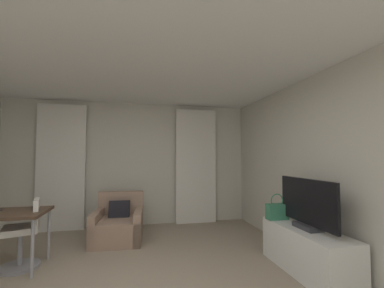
% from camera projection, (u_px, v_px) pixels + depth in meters
% --- Properties ---
extents(wall_window, '(5.12, 0.06, 2.60)m').
position_uv_depth(wall_window, '(133.00, 164.00, 5.34)').
color(wall_window, beige).
rests_on(wall_window, ground).
extents(wall_right, '(0.06, 6.12, 2.60)m').
position_uv_depth(wall_right, '(348.00, 170.00, 2.93)').
color(wall_right, beige).
rests_on(wall_right, ground).
extents(ceiling, '(5.12, 6.12, 0.06)m').
position_uv_depth(ceiling, '(128.00, 38.00, 2.45)').
color(ceiling, white).
rests_on(ceiling, wall_left).
extents(curtain_left_panel, '(0.90, 0.06, 2.50)m').
position_uv_depth(curtain_left_panel, '(61.00, 167.00, 4.92)').
color(curtain_left_panel, silver).
rests_on(curtain_left_panel, ground).
extents(curtain_right_panel, '(0.90, 0.06, 2.50)m').
position_uv_depth(curtain_right_panel, '(196.00, 166.00, 5.51)').
color(curtain_right_panel, silver).
rests_on(curtain_right_panel, ground).
extents(armchair, '(0.87, 0.92, 0.80)m').
position_uv_depth(armchair, '(118.00, 225.00, 4.32)').
color(armchair, '#997A66').
rests_on(armchair, ground).
extents(desk_chair, '(0.50, 0.50, 0.88)m').
position_uv_depth(desk_chair, '(24.00, 237.00, 3.27)').
color(desk_chair, gray).
rests_on(desk_chair, ground).
extents(tv_console, '(0.50, 1.31, 0.55)m').
position_uv_depth(tv_console, '(307.00, 251.00, 3.12)').
color(tv_console, white).
rests_on(tv_console, ground).
extents(tv_flatscreen, '(0.20, 1.02, 0.63)m').
position_uv_depth(tv_flatscreen, '(307.00, 205.00, 3.12)').
color(tv_flatscreen, '#333338').
rests_on(tv_flatscreen, tv_console).
extents(handbag_primary, '(0.30, 0.14, 0.37)m').
position_uv_depth(handbag_primary, '(277.00, 211.00, 3.58)').
color(handbag_primary, '#387F5B').
rests_on(handbag_primary, tv_console).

